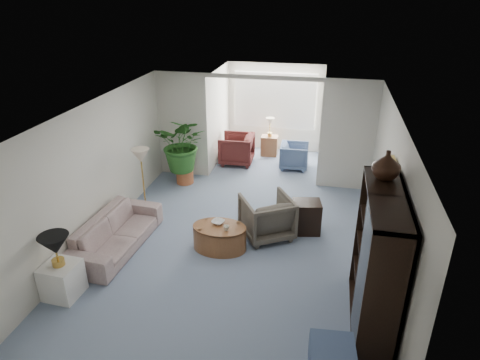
% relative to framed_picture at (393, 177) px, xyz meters
% --- Properties ---
extents(floor, '(6.00, 6.00, 0.00)m').
position_rel_framed_picture_xyz_m(floor, '(-2.46, 0.10, -1.70)').
color(floor, '#8093AA').
rests_on(floor, ground).
extents(sunroom_floor, '(2.60, 2.60, 0.00)m').
position_rel_framed_picture_xyz_m(sunroom_floor, '(-2.46, 4.20, -1.70)').
color(sunroom_floor, '#8093AA').
rests_on(sunroom_floor, ground).
extents(back_pier_left, '(1.20, 0.12, 2.50)m').
position_rel_framed_picture_xyz_m(back_pier_left, '(-4.36, 3.10, -0.45)').
color(back_pier_left, silver).
rests_on(back_pier_left, ground).
extents(back_pier_right, '(1.20, 0.12, 2.50)m').
position_rel_framed_picture_xyz_m(back_pier_right, '(-0.56, 3.10, -0.45)').
color(back_pier_right, silver).
rests_on(back_pier_right, ground).
extents(back_header, '(2.60, 0.12, 0.10)m').
position_rel_framed_picture_xyz_m(back_header, '(-2.46, 3.10, 0.75)').
color(back_header, silver).
rests_on(back_header, back_pier_left).
extents(window_pane, '(2.20, 0.02, 1.50)m').
position_rel_framed_picture_xyz_m(window_pane, '(-2.46, 5.28, -0.30)').
color(window_pane, white).
extents(window_blinds, '(2.20, 0.02, 1.50)m').
position_rel_framed_picture_xyz_m(window_blinds, '(-2.46, 5.25, -0.30)').
color(window_blinds, white).
extents(framed_picture, '(0.04, 0.50, 0.40)m').
position_rel_framed_picture_xyz_m(framed_picture, '(0.00, 0.00, 0.00)').
color(framed_picture, beige).
extents(sofa, '(0.92, 2.12, 0.61)m').
position_rel_framed_picture_xyz_m(sofa, '(-4.49, -0.23, -1.40)').
color(sofa, '#BFAFA1').
rests_on(sofa, ground).
extents(end_table, '(0.52, 0.52, 0.54)m').
position_rel_framed_picture_xyz_m(end_table, '(-4.69, -1.58, -1.43)').
color(end_table, white).
rests_on(end_table, ground).
extents(table_lamp, '(0.44, 0.44, 0.30)m').
position_rel_framed_picture_xyz_m(table_lamp, '(-4.69, -1.58, -0.81)').
color(table_lamp, black).
rests_on(table_lamp, end_table).
extents(floor_lamp, '(0.36, 0.36, 0.28)m').
position_rel_framed_picture_xyz_m(floor_lamp, '(-4.52, 1.08, -0.45)').
color(floor_lamp, beige).
rests_on(floor_lamp, ground).
extents(coffee_table, '(1.18, 1.18, 0.45)m').
position_rel_framed_picture_xyz_m(coffee_table, '(-2.70, 0.11, -1.47)').
color(coffee_table, brown).
rests_on(coffee_table, ground).
extents(coffee_bowl, '(0.27, 0.27, 0.05)m').
position_rel_framed_picture_xyz_m(coffee_bowl, '(-2.75, 0.21, -1.22)').
color(coffee_bowl, silver).
rests_on(coffee_bowl, coffee_table).
extents(coffee_cup, '(0.12, 0.12, 0.09)m').
position_rel_framed_picture_xyz_m(coffee_cup, '(-2.55, 0.01, -1.20)').
color(coffee_cup, silver).
rests_on(coffee_cup, coffee_table).
extents(wingback_chair, '(1.18, 1.19, 0.80)m').
position_rel_framed_picture_xyz_m(wingback_chair, '(-1.96, 0.71, -1.30)').
color(wingback_chair, '#5D5649').
rests_on(wingback_chair, ground).
extents(side_table_dark, '(0.59, 0.51, 0.62)m').
position_rel_framed_picture_xyz_m(side_table_dark, '(-1.26, 1.01, -1.39)').
color(side_table_dark, black).
rests_on(side_table_dark, ground).
extents(entertainment_cabinet, '(0.48, 1.78, 1.98)m').
position_rel_framed_picture_xyz_m(entertainment_cabinet, '(-0.23, -1.21, -0.71)').
color(entertainment_cabinet, black).
rests_on(entertainment_cabinet, ground).
extents(cabinet_urn, '(0.37, 0.37, 0.38)m').
position_rel_framed_picture_xyz_m(cabinet_urn, '(-0.23, -0.71, 0.47)').
color(cabinet_urn, black).
rests_on(cabinet_urn, entertainment_cabinet).
extents(ottoman, '(0.57, 0.57, 0.42)m').
position_rel_framed_picture_xyz_m(ottoman, '(-0.73, -2.19, -1.49)').
color(ottoman, '#49557E').
rests_on(ottoman, ground).
extents(plant_pot, '(0.40, 0.40, 0.32)m').
position_rel_framed_picture_xyz_m(plant_pot, '(-4.19, 2.61, -1.54)').
color(plant_pot, '#AD5932').
rests_on(plant_pot, ground).
extents(house_plant, '(1.18, 1.02, 1.31)m').
position_rel_framed_picture_xyz_m(house_plant, '(-4.19, 2.61, -0.72)').
color(house_plant, '#296121').
rests_on(house_plant, plant_pot).
extents(sunroom_chair_blue, '(0.73, 0.71, 0.64)m').
position_rel_framed_picture_xyz_m(sunroom_chair_blue, '(-1.76, 4.05, -1.38)').
color(sunroom_chair_blue, '#49557E').
rests_on(sunroom_chair_blue, ground).
extents(sunroom_chair_maroon, '(0.88, 0.85, 0.77)m').
position_rel_framed_picture_xyz_m(sunroom_chair_maroon, '(-3.26, 4.05, -1.31)').
color(sunroom_chair_maroon, '#58241E').
rests_on(sunroom_chair_maroon, ground).
extents(sunroom_table, '(0.45, 0.36, 0.54)m').
position_rel_framed_picture_xyz_m(sunroom_table, '(-2.51, 4.80, -1.43)').
color(sunroom_table, brown).
rests_on(sunroom_table, ground).
extents(shelf_clutter, '(0.30, 0.90, 0.61)m').
position_rel_framed_picture_xyz_m(shelf_clutter, '(-0.28, -1.39, -0.91)').
color(shelf_clutter, '#302D2B').
rests_on(shelf_clutter, entertainment_cabinet).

